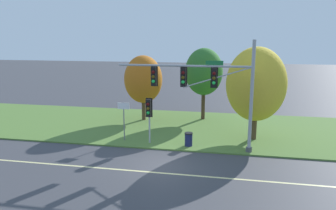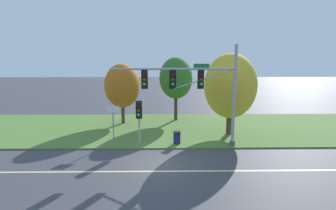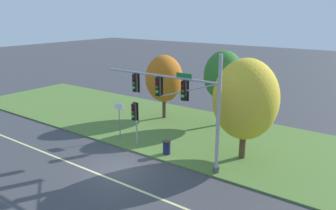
# 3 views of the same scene
# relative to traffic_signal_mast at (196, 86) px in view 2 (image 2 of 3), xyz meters

# --- Properties ---
(ground_plane) EXTENTS (160.00, 160.00, 0.00)m
(ground_plane) POSITION_rel_traffic_signal_mast_xyz_m (-2.57, -3.03, -4.43)
(ground_plane) COLOR #3D3D42
(lane_stripe) EXTENTS (36.00, 0.16, 0.01)m
(lane_stripe) POSITION_rel_traffic_signal_mast_xyz_m (-2.57, -4.23, -4.43)
(lane_stripe) COLOR beige
(lane_stripe) RESTS_ON ground
(grass_verge) EXTENTS (48.00, 11.50, 0.10)m
(grass_verge) POSITION_rel_traffic_signal_mast_xyz_m (-2.57, 5.22, -4.38)
(grass_verge) COLOR #517533
(grass_verge) RESTS_ON ground
(traffic_signal_mast) EXTENTS (8.89, 0.49, 7.17)m
(traffic_signal_mast) POSITION_rel_traffic_signal_mast_xyz_m (0.00, 0.00, 0.00)
(traffic_signal_mast) COLOR #9EA0A5
(traffic_signal_mast) RESTS_ON grass_verge
(pedestrian_signal_near_kerb) EXTENTS (0.46, 0.55, 3.22)m
(pedestrian_signal_near_kerb) POSITION_rel_traffic_signal_mast_xyz_m (-4.04, 0.37, -1.99)
(pedestrian_signal_near_kerb) COLOR #9EA0A5
(pedestrian_signal_near_kerb) RESTS_ON grass_verge
(route_sign_post) EXTENTS (0.85, 0.08, 2.82)m
(route_sign_post) POSITION_rel_traffic_signal_mast_xyz_m (-5.99, 0.77, -2.48)
(route_sign_post) COLOR slate
(route_sign_post) RESTS_ON grass_verge
(tree_nearest_road) EXTENTS (3.37, 3.37, 5.78)m
(tree_nearest_road) POSITION_rel_traffic_signal_mast_xyz_m (-6.22, 6.89, -0.68)
(tree_nearest_road) COLOR #4C3823
(tree_nearest_road) RESTS_ON grass_verge
(tree_left_of_mast) EXTENTS (3.34, 3.34, 6.40)m
(tree_left_of_mast) POSITION_rel_traffic_signal_mast_xyz_m (-1.01, 8.21, -0.04)
(tree_left_of_mast) COLOR #423021
(tree_left_of_mast) RESTS_ON grass_verge
(tree_behind_signpost) EXTENTS (4.22, 4.22, 6.69)m
(tree_behind_signpost) POSITION_rel_traffic_signal_mast_xyz_m (3.17, 2.89, -0.30)
(tree_behind_signpost) COLOR #4C3823
(tree_behind_signpost) RESTS_ON grass_verge
(trash_bin) EXTENTS (0.56, 0.56, 0.93)m
(trash_bin) POSITION_rel_traffic_signal_mast_xyz_m (-1.27, 0.42, -3.86)
(trash_bin) COLOR #191E4C
(trash_bin) RESTS_ON grass_verge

